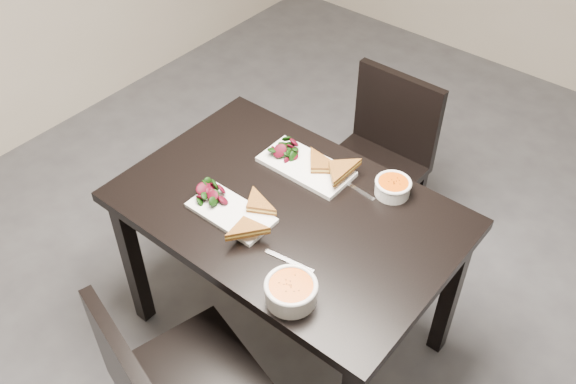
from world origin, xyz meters
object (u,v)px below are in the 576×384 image
at_px(table, 288,226).
at_px(soup_bowl_far, 393,186).
at_px(plate_near, 231,213).
at_px(soup_bowl_near, 291,290).
at_px(chair_far, 380,154).
at_px(plate_far, 306,167).

height_order(table, soup_bowl_far, soup_bowl_far).
distance_m(plate_near, soup_bowl_near, 0.42).
relative_size(plate_near, soup_bowl_near, 1.86).
height_order(chair_far, plate_far, chair_far).
bearing_deg(plate_near, chair_far, 85.71).
bearing_deg(soup_bowl_near, soup_bowl_far, 91.47).
bearing_deg(plate_near, table, 50.59).
relative_size(soup_bowl_near, soup_bowl_far, 1.25).
distance_m(soup_bowl_near, plate_far, 0.62).
height_order(plate_near, soup_bowl_near, soup_bowl_near).
height_order(plate_near, plate_far, plate_far).
xyz_separation_m(chair_far, soup_bowl_near, (0.33, -1.05, 0.31)).
distance_m(chair_far, plate_near, 0.94).
xyz_separation_m(plate_near, soup_bowl_near, (0.39, -0.15, 0.03)).
distance_m(chair_far, soup_bowl_far, 0.62).
relative_size(plate_near, plate_far, 0.87).
bearing_deg(plate_far, chair_far, 88.27).
height_order(table, soup_bowl_near, soup_bowl_near).
bearing_deg(plate_far, soup_bowl_near, -56.24).
relative_size(chair_far, soup_bowl_near, 5.13).
height_order(table, plate_far, plate_far).
bearing_deg(chair_far, plate_near, -94.33).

